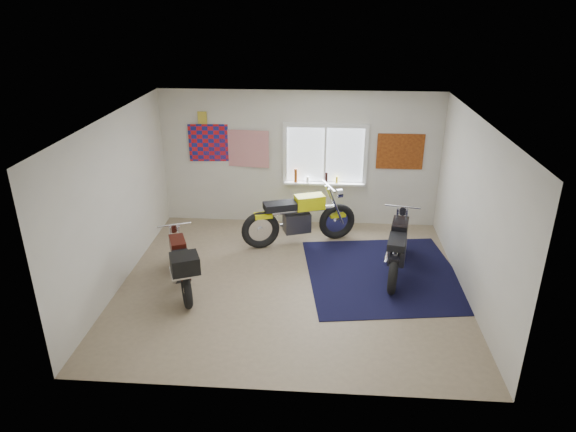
# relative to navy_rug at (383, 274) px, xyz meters

# --- Properties ---
(ground) EXTENTS (5.50, 5.50, 0.00)m
(ground) POSITION_rel_navy_rug_xyz_m (-1.53, -0.39, -0.01)
(ground) COLOR #9E896B
(ground) RESTS_ON ground
(room_shell) EXTENTS (5.50, 5.50, 5.50)m
(room_shell) POSITION_rel_navy_rug_xyz_m (-1.53, -0.39, 1.63)
(room_shell) COLOR white
(room_shell) RESTS_ON ground
(navy_rug) EXTENTS (2.83, 2.92, 0.01)m
(navy_rug) POSITION_rel_navy_rug_xyz_m (0.00, 0.00, 0.00)
(navy_rug) COLOR black
(navy_rug) RESTS_ON ground
(window_assembly) EXTENTS (1.66, 0.17, 1.26)m
(window_assembly) POSITION_rel_navy_rug_xyz_m (-1.03, 2.08, 1.36)
(window_assembly) COLOR white
(window_assembly) RESTS_ON room_shell
(oil_bottles) EXTENTS (0.88, 0.07, 0.28)m
(oil_bottles) POSITION_rel_navy_rug_xyz_m (-1.30, 2.01, 1.01)
(oil_bottles) COLOR brown
(oil_bottles) RESTS_ON window_assembly
(flag_display) EXTENTS (1.60, 0.10, 1.17)m
(flag_display) POSITION_rel_navy_rug_xyz_m (-3.43, 2.09, 2.14)
(flag_display) COLOR red
(flag_display) RESTS_ON room_shell
(triumph_poster) EXTENTS (0.90, 0.03, 0.70)m
(triumph_poster) POSITION_rel_navy_rug_xyz_m (0.42, 2.09, 1.54)
(triumph_poster) COLOR #A54C14
(triumph_poster) RESTS_ON room_shell
(yellow_triumph) EXTENTS (2.14, 0.94, 1.12)m
(yellow_triumph) POSITION_rel_navy_rug_xyz_m (-1.49, 1.11, 0.49)
(yellow_triumph) COLOR black
(yellow_triumph) RESTS_ON ground
(black_chrome_bike) EXTENTS (0.67, 1.98, 1.02)m
(black_chrome_bike) POSITION_rel_navy_rug_xyz_m (0.21, 0.11, 0.44)
(black_chrome_bike) COLOR black
(black_chrome_bike) RESTS_ON navy_rug
(maroon_tourer) EXTENTS (0.96, 1.75, 0.92)m
(maroon_tourer) POSITION_rel_navy_rug_xyz_m (-3.23, -0.76, 0.47)
(maroon_tourer) COLOR black
(maroon_tourer) RESTS_ON ground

